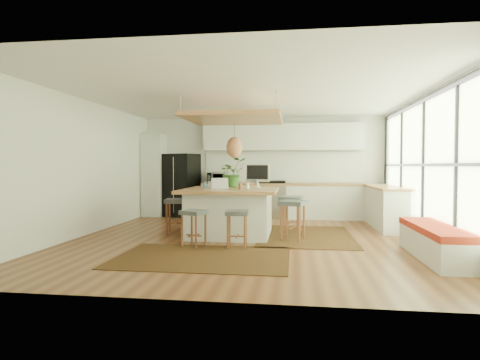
# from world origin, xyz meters

# --- Properties ---
(floor) EXTENTS (7.00, 7.00, 0.00)m
(floor) POSITION_xyz_m (0.00, 0.00, 0.00)
(floor) COLOR #562C18
(floor) RESTS_ON ground
(ceiling) EXTENTS (7.00, 7.00, 0.00)m
(ceiling) POSITION_xyz_m (0.00, 0.00, 2.70)
(ceiling) COLOR white
(ceiling) RESTS_ON ground
(wall_back) EXTENTS (6.50, 0.00, 6.50)m
(wall_back) POSITION_xyz_m (0.00, 3.50, 1.35)
(wall_back) COLOR silver
(wall_back) RESTS_ON ground
(wall_front) EXTENTS (6.50, 0.00, 6.50)m
(wall_front) POSITION_xyz_m (0.00, -3.50, 1.35)
(wall_front) COLOR silver
(wall_front) RESTS_ON ground
(wall_left) EXTENTS (0.00, 7.00, 7.00)m
(wall_left) POSITION_xyz_m (-3.25, 0.00, 1.35)
(wall_left) COLOR silver
(wall_left) RESTS_ON ground
(wall_right) EXTENTS (0.00, 7.00, 7.00)m
(wall_right) POSITION_xyz_m (3.25, 0.00, 1.35)
(wall_right) COLOR silver
(wall_right) RESTS_ON ground
(window_wall) EXTENTS (0.10, 6.20, 2.60)m
(window_wall) POSITION_xyz_m (3.22, 0.00, 1.40)
(window_wall) COLOR black
(window_wall) RESTS_ON wall_right
(pantry) EXTENTS (0.55, 0.60, 2.25)m
(pantry) POSITION_xyz_m (-2.95, 3.18, 1.12)
(pantry) COLOR silver
(pantry) RESTS_ON floor
(back_counter_base) EXTENTS (4.20, 0.60, 0.88)m
(back_counter_base) POSITION_xyz_m (0.55, 3.18, 0.44)
(back_counter_base) COLOR silver
(back_counter_base) RESTS_ON floor
(back_counter_top) EXTENTS (4.24, 0.64, 0.05)m
(back_counter_top) POSITION_xyz_m (0.55, 3.18, 0.90)
(back_counter_top) COLOR #996036
(back_counter_top) RESTS_ON back_counter_base
(backsplash) EXTENTS (4.20, 0.02, 0.80)m
(backsplash) POSITION_xyz_m (0.55, 3.48, 1.35)
(backsplash) COLOR white
(backsplash) RESTS_ON wall_back
(upper_cabinets) EXTENTS (4.20, 0.34, 0.70)m
(upper_cabinets) POSITION_xyz_m (0.55, 3.32, 2.15)
(upper_cabinets) COLOR silver
(upper_cabinets) RESTS_ON wall_back
(range) EXTENTS (0.76, 0.62, 1.00)m
(range) POSITION_xyz_m (0.30, 3.18, 0.50)
(range) COLOR #A5A5AA
(range) RESTS_ON floor
(right_counter_base) EXTENTS (0.60, 2.50, 0.88)m
(right_counter_base) POSITION_xyz_m (2.93, 2.00, 0.44)
(right_counter_base) COLOR silver
(right_counter_base) RESTS_ON floor
(right_counter_top) EXTENTS (0.64, 2.54, 0.05)m
(right_counter_top) POSITION_xyz_m (2.93, 2.00, 0.90)
(right_counter_top) COLOR #996036
(right_counter_top) RESTS_ON right_counter_base
(window_bench) EXTENTS (0.52, 2.00, 0.50)m
(window_bench) POSITION_xyz_m (2.95, -1.20, 0.25)
(window_bench) COLOR silver
(window_bench) RESTS_ON floor
(ceiling_panel) EXTENTS (1.86, 1.86, 0.80)m
(ceiling_panel) POSITION_xyz_m (-0.30, 0.40, 2.05)
(ceiling_panel) COLOR #996036
(ceiling_panel) RESTS_ON ceiling
(rug_near) EXTENTS (2.60, 1.80, 0.01)m
(rug_near) POSITION_xyz_m (-0.49, -1.59, 0.01)
(rug_near) COLOR black
(rug_near) RESTS_ON floor
(rug_right) EXTENTS (1.80, 2.60, 0.01)m
(rug_right) POSITION_xyz_m (1.11, 0.51, 0.01)
(rug_right) COLOR black
(rug_right) RESTS_ON floor
(fridge) EXTENTS (1.02, 0.91, 1.71)m
(fridge) POSITION_xyz_m (-2.18, 3.18, 0.93)
(fridge) COLOR black
(fridge) RESTS_ON floor
(island) EXTENTS (1.85, 1.85, 0.93)m
(island) POSITION_xyz_m (-0.38, 0.41, 0.47)
(island) COLOR #996036
(island) RESTS_ON floor
(stool_near_left) EXTENTS (0.48, 0.48, 0.63)m
(stool_near_left) POSITION_xyz_m (-0.82, -0.81, 0.35)
(stool_near_left) COLOR #3F4346
(stool_near_left) RESTS_ON floor
(stool_near_right) EXTENTS (0.39, 0.39, 0.63)m
(stool_near_right) POSITION_xyz_m (-0.07, -0.80, 0.35)
(stool_near_right) COLOR #3F4346
(stool_near_right) RESTS_ON floor
(stool_right_front) EXTENTS (0.55, 0.55, 0.74)m
(stool_right_front) POSITION_xyz_m (0.85, 0.01, 0.35)
(stool_right_front) COLOR #3F4346
(stool_right_front) RESTS_ON floor
(stool_right_back) EXTENTS (0.51, 0.51, 0.76)m
(stool_right_back) POSITION_xyz_m (0.81, 0.80, 0.35)
(stool_right_back) COLOR #3F4346
(stool_right_back) RESTS_ON floor
(stool_left_side) EXTENTS (0.47, 0.47, 0.71)m
(stool_left_side) POSITION_xyz_m (-1.49, 0.40, 0.35)
(stool_left_side) COLOR #3F4346
(stool_left_side) RESTS_ON floor
(laptop) EXTENTS (0.42, 0.43, 0.24)m
(laptop) POSITION_xyz_m (-0.51, 0.05, 1.05)
(laptop) COLOR #A5A5AA
(laptop) RESTS_ON island
(monitor) EXTENTS (0.56, 0.37, 0.49)m
(monitor) POSITION_xyz_m (0.13, 0.72, 1.19)
(monitor) COLOR #A5A5AA
(monitor) RESTS_ON island
(microwave) EXTENTS (0.53, 0.32, 0.34)m
(microwave) POSITION_xyz_m (-1.18, 3.17, 1.10)
(microwave) COLOR #A5A5AA
(microwave) RESTS_ON back_counter_top
(island_plant) EXTENTS (0.82, 0.83, 0.49)m
(island_plant) POSITION_xyz_m (-0.43, 0.97, 1.17)
(island_plant) COLOR #1E4C19
(island_plant) RESTS_ON island
(island_bowl) EXTENTS (0.24, 0.24, 0.06)m
(island_bowl) POSITION_xyz_m (-0.95, 0.90, 0.96)
(island_bowl) COLOR white
(island_bowl) RESTS_ON island
(island_bottle_0) EXTENTS (0.07, 0.07, 0.19)m
(island_bottle_0) POSITION_xyz_m (-0.93, 0.51, 1.03)
(island_bottle_0) COLOR teal
(island_bottle_0) RESTS_ON island
(island_bottle_1) EXTENTS (0.07, 0.07, 0.19)m
(island_bottle_1) POSITION_xyz_m (-0.78, 0.26, 1.03)
(island_bottle_1) COLOR silver
(island_bottle_1) RESTS_ON island
(island_bottle_2) EXTENTS (0.07, 0.07, 0.19)m
(island_bottle_2) POSITION_xyz_m (-0.13, 0.11, 1.03)
(island_bottle_2) COLOR brown
(island_bottle_2) RESTS_ON island
(island_bottle_3) EXTENTS (0.07, 0.07, 0.19)m
(island_bottle_3) POSITION_xyz_m (-0.03, 0.46, 1.03)
(island_bottle_3) COLOR white
(island_bottle_3) RESTS_ON island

